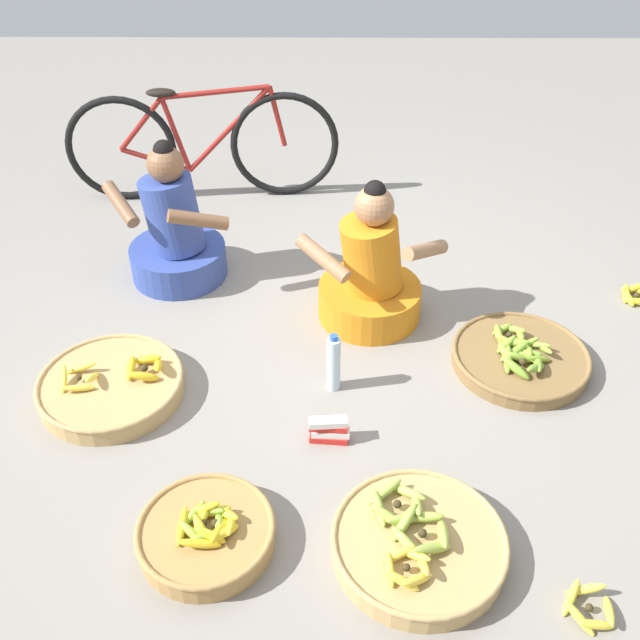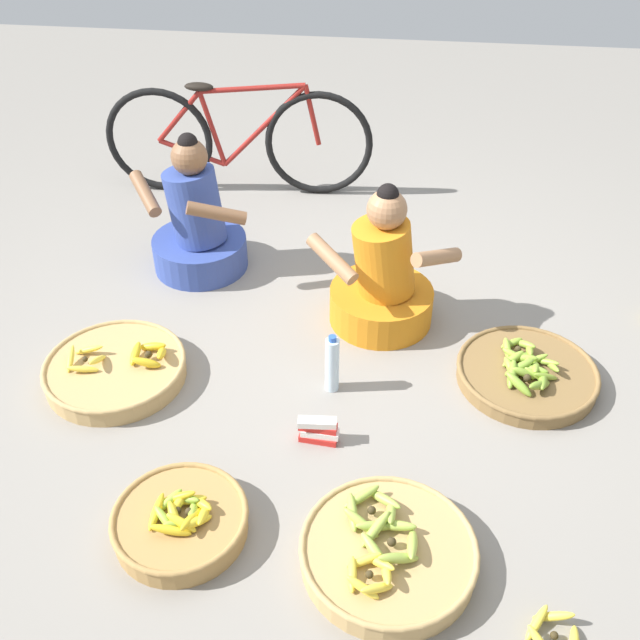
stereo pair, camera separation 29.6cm
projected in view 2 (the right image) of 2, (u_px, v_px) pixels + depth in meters
The scene contains 11 objects.
ground_plane at pixel (325, 352), 3.54m from camera, with size 10.00×10.00×0.00m, color gray.
vendor_woman_front at pixel (382, 280), 3.60m from camera, with size 0.75×0.53×0.76m.
vendor_woman_behind at pixel (197, 227), 3.99m from camera, with size 0.70×0.53×0.79m.
bicycle_leaning at pixel (238, 140), 4.64m from camera, with size 1.70×0.17×0.73m.
banana_basket_mid_left at pixel (116, 369), 3.36m from camera, with size 0.65×0.65×0.16m.
banana_basket_front_center at pixel (181, 521), 2.69m from camera, with size 0.51×0.51×0.17m.
banana_basket_near_bicycle at pixel (527, 373), 3.35m from camera, with size 0.64×0.64×0.15m.
banana_basket_mid_right at pixel (388, 552), 2.59m from camera, with size 0.64×0.64×0.17m.
loose_bananas_back_center at pixel (553, 636), 2.37m from camera, with size 0.20×0.21×0.09m.
water_bottle at pixel (332, 364), 3.25m from camera, with size 0.06×0.06×0.30m.
packet_carton_stack at pixel (318, 430), 3.05m from camera, with size 0.17×0.07×0.12m.
Camera 2 is at (0.31, -2.69, 2.29)m, focal length 41.10 mm.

